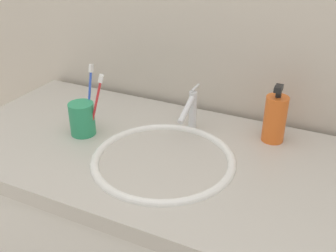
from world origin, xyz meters
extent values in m
cube|color=#BCB7AD|center=(0.00, 0.00, 0.81)|extent=(1.27, 0.60, 0.05)
ellipsoid|color=white|center=(0.02, -0.04, 0.78)|extent=(0.34, 0.34, 0.10)
torus|color=white|center=(0.02, -0.04, 0.83)|extent=(0.39, 0.39, 0.02)
cylinder|color=#595B60|center=(0.02, -0.04, 0.74)|extent=(0.03, 0.03, 0.01)
cylinder|color=silver|center=(0.02, 0.17, 0.89)|extent=(0.02, 0.02, 0.12)
cylinder|color=silver|center=(0.02, 0.12, 0.92)|extent=(0.02, 0.10, 0.06)
cylinder|color=silver|center=(0.02, 0.18, 0.96)|extent=(0.01, 0.05, 0.01)
cylinder|color=#2D9966|center=(-0.26, -0.01, 0.88)|extent=(0.08, 0.08, 0.10)
cylinder|color=blue|center=(-0.26, 0.03, 0.93)|extent=(0.01, 0.05, 0.19)
cube|color=white|center=(-0.26, 0.05, 1.02)|extent=(0.01, 0.02, 0.03)
cylinder|color=red|center=(-0.22, 0.00, 0.93)|extent=(0.05, 0.03, 0.18)
cube|color=white|center=(-0.19, 0.01, 1.02)|extent=(0.02, 0.01, 0.03)
cylinder|color=orange|center=(0.26, 0.20, 0.90)|extent=(0.06, 0.06, 0.14)
cylinder|color=black|center=(0.26, 0.20, 0.98)|extent=(0.02, 0.02, 0.02)
cube|color=black|center=(0.26, 0.18, 1.00)|extent=(0.02, 0.04, 0.02)
camera|label=1|loc=(0.42, -0.84, 1.41)|focal=42.00mm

